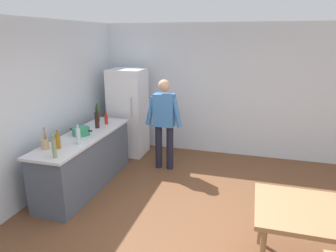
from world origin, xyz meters
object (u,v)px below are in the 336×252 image
object	(u,v)px
utensil_jar	(45,143)
bottle_wine_green	(97,114)
bottle_water_clear	(78,136)
cooking_pot	(81,131)
bottle_vinegar_tall	(54,148)
dining_table	(326,219)
bottle_oil_amber	(58,141)
bottle_sauce_red	(106,119)
bottle_wine_dark	(97,120)
refrigerator	(128,112)
person	(164,119)

from	to	relation	value
utensil_jar	bottle_wine_green	size ratio (longest dim) A/B	0.94
bottle_water_clear	cooking_pot	bearing A→B (deg)	116.99
bottle_wine_green	bottle_vinegar_tall	size ratio (longest dim) A/B	1.06
dining_table	utensil_jar	distance (m)	3.63
cooking_pot	bottle_oil_amber	size ratio (longest dim) A/B	1.43
bottle_oil_amber	bottle_water_clear	xyz separation A→B (m)	(0.18, 0.24, 0.01)
bottle_sauce_red	bottle_water_clear	world-z (taller)	bottle_water_clear
dining_table	bottle_wine_dark	size ratio (longest dim) A/B	4.12
cooking_pot	bottle_water_clear	size ratio (longest dim) A/B	1.33
refrigerator	bottle_wine_green	bearing A→B (deg)	-109.59
bottle_water_clear	bottle_wine_dark	distance (m)	0.84
dining_table	cooking_pot	distance (m)	3.63
refrigerator	bottle_wine_green	xyz separation A→B (m)	(-0.28, -0.79, 0.15)
bottle_sauce_red	bottle_water_clear	size ratio (longest dim) A/B	0.80
refrigerator	bottle_vinegar_tall	bearing A→B (deg)	-88.98
person	cooking_pot	xyz separation A→B (m)	(-1.09, -1.04, -0.02)
dining_table	bottle_wine_green	xyz separation A→B (m)	(-3.58, 1.91, 0.37)
bottle_sauce_red	bottle_water_clear	distance (m)	1.09
bottle_oil_amber	bottle_vinegar_tall	size ratio (longest dim) A/B	0.88
utensil_jar	bottle_wine_green	bearing A→B (deg)	89.51
cooking_pot	utensil_jar	size ratio (longest dim) A/B	1.25
bottle_wine_dark	refrigerator	bearing A→B (deg)	86.07
bottle_wine_green	bottle_water_clear	world-z (taller)	bottle_wine_green
person	bottle_wine_green	distance (m)	1.26
cooking_pot	bottle_wine_dark	bearing A→B (deg)	81.58
bottle_wine_dark	bottle_wine_green	bearing A→B (deg)	117.64
utensil_jar	bottle_wine_dark	world-z (taller)	bottle_wine_dark
bottle_wine_green	bottle_oil_amber	world-z (taller)	bottle_wine_green
bottle_sauce_red	bottle_vinegar_tall	bearing A→B (deg)	-87.04
dining_table	bottle_sauce_red	distance (m)	3.80
bottle_sauce_red	bottle_wine_dark	bearing A→B (deg)	-99.20
person	bottle_wine_green	bearing A→B (deg)	-169.16
utensil_jar	bottle_vinegar_tall	size ratio (longest dim) A/B	1.00
utensil_jar	bottle_sauce_red	distance (m)	1.40
bottle_sauce_red	utensil_jar	bearing A→B (deg)	-100.47
dining_table	utensil_jar	world-z (taller)	utensil_jar
person	bottle_sauce_red	world-z (taller)	person
cooking_pot	bottle_wine_dark	world-z (taller)	bottle_wine_dark
refrigerator	bottle_wine_dark	bearing A→B (deg)	-93.93
refrigerator	bottle_water_clear	world-z (taller)	refrigerator
refrigerator	cooking_pot	xyz separation A→B (m)	(-0.14, -1.59, 0.06)
utensil_jar	bottle_vinegar_tall	bearing A→B (deg)	-35.90
utensil_jar	dining_table	bearing A→B (deg)	-6.44
bottle_oil_amber	person	bearing A→B (deg)	57.62
bottle_vinegar_tall	cooking_pot	bearing A→B (deg)	101.22
person	bottle_sauce_red	xyz separation A→B (m)	(-0.99, -0.36, 0.02)
person	bottle_water_clear	bearing A→B (deg)	-121.58
refrigerator	bottle_water_clear	xyz separation A→B (m)	(0.06, -2.00, 0.13)
bottle_wine_green	utensil_jar	bearing A→B (deg)	-90.49
refrigerator	dining_table	size ratio (longest dim) A/B	1.29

